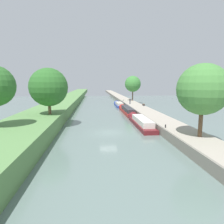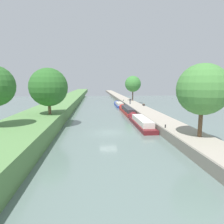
{
  "view_description": "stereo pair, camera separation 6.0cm",
  "coord_description": "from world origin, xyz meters",
  "px_view_note": "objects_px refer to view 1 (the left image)",
  "views": [
    {
      "loc": [
        -2.05,
        -28.08,
        7.25
      ],
      "look_at": [
        1.75,
        13.53,
        1.0
      ],
      "focal_mm": 31.62,
      "sensor_mm": 36.0,
      "label": 1
    },
    {
      "loc": [
        -1.99,
        -28.09,
        7.25
      ],
      "look_at": [
        1.75,
        13.53,
        1.0
      ],
      "focal_mm": 31.62,
      "sensor_mm": 36.0,
      "label": 2
    }
  ],
  "objects_px": {
    "narrowboat_maroon": "(140,122)",
    "person_walking": "(130,101)",
    "narrowboat_red": "(127,110)",
    "mooring_bollard_far": "(123,100)",
    "mooring_bollard_near": "(165,126)",
    "park_bench": "(144,104)",
    "narrowboat_blue": "(119,104)"
  },
  "relations": [
    {
      "from": "mooring_bollard_far",
      "to": "narrowboat_maroon",
      "type": "bearing_deg",
      "value": -93.18
    },
    {
      "from": "person_walking",
      "to": "park_bench",
      "type": "relative_size",
      "value": 1.11
    },
    {
      "from": "narrowboat_blue",
      "to": "mooring_bollard_near",
      "type": "relative_size",
      "value": 23.07
    },
    {
      "from": "person_walking",
      "to": "mooring_bollard_near",
      "type": "xyz_separation_m",
      "value": [
        -0.67,
        -30.47,
        -0.65
      ]
    },
    {
      "from": "mooring_bollard_near",
      "to": "park_bench",
      "type": "bearing_deg",
      "value": 82.28
    },
    {
      "from": "mooring_bollard_far",
      "to": "mooring_bollard_near",
      "type": "bearing_deg",
      "value": -90.0
    },
    {
      "from": "person_walking",
      "to": "mooring_bollard_far",
      "type": "xyz_separation_m",
      "value": [
        -0.67,
        8.86,
        -0.65
      ]
    },
    {
      "from": "narrowboat_blue",
      "to": "mooring_bollard_near",
      "type": "height_order",
      "value": "mooring_bollard_near"
    },
    {
      "from": "person_walking",
      "to": "mooring_bollard_near",
      "type": "bearing_deg",
      "value": -91.25
    },
    {
      "from": "mooring_bollard_far",
      "to": "park_bench",
      "type": "relative_size",
      "value": 0.3
    },
    {
      "from": "narrowboat_red",
      "to": "park_bench",
      "type": "relative_size",
      "value": 10.14
    },
    {
      "from": "narrowboat_red",
      "to": "mooring_bollard_near",
      "type": "height_order",
      "value": "mooring_bollard_near"
    },
    {
      "from": "narrowboat_maroon",
      "to": "person_walking",
      "type": "bearing_deg",
      "value": 83.99
    },
    {
      "from": "narrowboat_maroon",
      "to": "narrowboat_blue",
      "type": "xyz_separation_m",
      "value": [
        -0.25,
        27.95,
        -0.09
      ]
    },
    {
      "from": "mooring_bollard_near",
      "to": "mooring_bollard_far",
      "type": "bearing_deg",
      "value": 90.0
    },
    {
      "from": "narrowboat_red",
      "to": "mooring_bollard_near",
      "type": "distance_m",
      "value": 21.43
    },
    {
      "from": "park_bench",
      "to": "narrowboat_blue",
      "type": "bearing_deg",
      "value": 120.5
    },
    {
      "from": "mooring_bollard_far",
      "to": "narrowboat_blue",
      "type": "bearing_deg",
      "value": -115.76
    },
    {
      "from": "person_walking",
      "to": "mooring_bollard_near",
      "type": "height_order",
      "value": "person_walking"
    },
    {
      "from": "person_walking",
      "to": "narrowboat_maroon",
      "type": "bearing_deg",
      "value": -96.01
    },
    {
      "from": "narrowboat_maroon",
      "to": "narrowboat_red",
      "type": "height_order",
      "value": "narrowboat_red"
    },
    {
      "from": "narrowboat_maroon",
      "to": "narrowboat_blue",
      "type": "height_order",
      "value": "narrowboat_maroon"
    },
    {
      "from": "narrowboat_blue",
      "to": "mooring_bollard_far",
      "type": "height_order",
      "value": "mooring_bollard_far"
    },
    {
      "from": "mooring_bollard_far",
      "to": "park_bench",
      "type": "xyz_separation_m",
      "value": [
        3.49,
        -13.59,
        0.12
      ]
    },
    {
      "from": "narrowboat_maroon",
      "to": "park_bench",
      "type": "bearing_deg",
      "value": 74.14
    },
    {
      "from": "narrowboat_maroon",
      "to": "narrowboat_red",
      "type": "relative_size",
      "value": 0.87
    },
    {
      "from": "narrowboat_red",
      "to": "mooring_bollard_far",
      "type": "xyz_separation_m",
      "value": [
        1.81,
        17.99,
        0.74
      ]
    },
    {
      "from": "narrowboat_maroon",
      "to": "mooring_bollard_near",
      "type": "relative_size",
      "value": 29.4
    },
    {
      "from": "mooring_bollard_far",
      "to": "narrowboat_red",
      "type": "bearing_deg",
      "value": -95.76
    },
    {
      "from": "narrowboat_maroon",
      "to": "person_walking",
      "type": "distance_m",
      "value": 23.47
    },
    {
      "from": "mooring_bollard_near",
      "to": "park_bench",
      "type": "height_order",
      "value": "park_bench"
    },
    {
      "from": "narrowboat_blue",
      "to": "mooring_bollard_far",
      "type": "xyz_separation_m",
      "value": [
        2.03,
        4.21,
        0.86
      ]
    }
  ]
}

